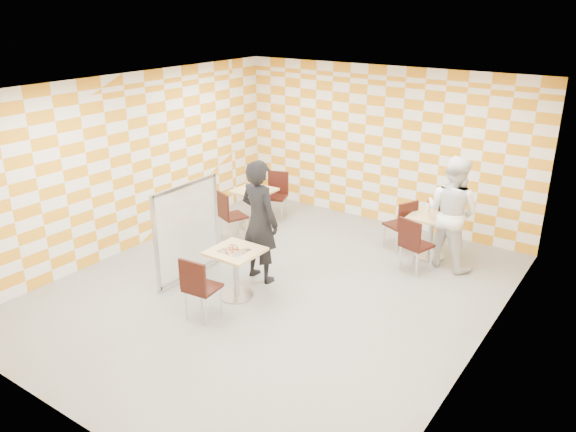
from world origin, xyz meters
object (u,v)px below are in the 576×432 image
at_px(chair_empty_far, 277,191).
at_px(man_white, 452,212).
at_px(partition, 187,231).
at_px(man_dark, 259,221).
at_px(main_table, 236,265).
at_px(chair_second_side, 403,222).
at_px(empty_table, 254,202).
at_px(sport_bottle, 428,207).
at_px(soda_bottle, 440,211).
at_px(chair_empty_near, 228,212).
at_px(chair_second_front, 413,241).
at_px(chair_main_front, 198,284).
at_px(second_table, 431,229).

distance_m(chair_empty_far, man_white, 3.63).
relative_size(partition, man_dark, 0.81).
xyz_separation_m(main_table, chair_second_side, (1.32, 2.89, 0.04)).
height_order(chair_second_side, partition, partition).
relative_size(main_table, chair_second_side, 0.81).
xyz_separation_m(empty_table, man_white, (3.64, 0.47, 0.42)).
bearing_deg(sport_bottle, soda_bottle, -23.66).
bearing_deg(chair_second_side, chair_empty_far, 177.75).
relative_size(chair_empty_near, sport_bottle, 4.62).
height_order(main_table, soda_bottle, soda_bottle).
height_order(main_table, chair_second_side, chair_second_side).
xyz_separation_m(chair_second_front, soda_bottle, (0.13, 0.74, 0.31)).
xyz_separation_m(main_table, chair_empty_far, (-1.43, 3.00, 0.04)).
xyz_separation_m(chair_main_front, chair_empty_near, (-1.44, 2.32, 0.00)).
relative_size(empty_table, chair_second_front, 0.81).
bearing_deg(empty_table, chair_second_side, 11.50).
relative_size(main_table, man_dark, 0.39).
bearing_deg(main_table, soda_bottle, 56.76).
height_order(empty_table, chair_main_front, chair_main_front).
relative_size(second_table, chair_main_front, 0.81).
bearing_deg(chair_empty_far, sport_bottle, 1.02).
relative_size(chair_second_front, chair_empty_near, 1.00).
distance_m(empty_table, soda_bottle, 3.47).
xyz_separation_m(chair_main_front, man_dark, (-0.07, 1.46, 0.42)).
height_order(partition, sport_bottle, partition).
relative_size(chair_empty_far, man_white, 0.50).
relative_size(empty_table, chair_second_side, 0.81).
bearing_deg(chair_second_front, main_table, -129.27).
xyz_separation_m(man_white, soda_bottle, (-0.24, 0.15, -0.07)).
bearing_deg(chair_empty_near, chair_second_side, 26.15).
height_order(second_table, chair_main_front, chair_main_front).
distance_m(second_table, sport_bottle, 0.38).
bearing_deg(chair_empty_near, man_white, 19.17).
distance_m(chair_main_front, man_white, 4.21).
bearing_deg(chair_empty_near, soda_bottle, 22.68).
relative_size(second_table, sport_bottle, 3.75).
height_order(second_table, chair_empty_far, chair_empty_far).
height_order(empty_table, partition, partition).
bearing_deg(empty_table, partition, -78.36).
xyz_separation_m(empty_table, chair_empty_far, (0.04, 0.68, 0.04)).
relative_size(chair_main_front, partition, 0.60).
bearing_deg(chair_empty_far, chair_main_front, -69.34).
height_order(sport_bottle, soda_bottle, soda_bottle).
bearing_deg(chair_second_front, chair_empty_near, -168.41).
xyz_separation_m(chair_empty_near, sport_bottle, (3.12, 1.52, 0.29)).
xyz_separation_m(chair_second_side, partition, (-2.33, -2.82, 0.25)).
bearing_deg(man_dark, sport_bottle, -118.20).
bearing_deg(man_white, chair_second_front, 70.41).
relative_size(chair_empty_far, soda_bottle, 4.02).
relative_size(main_table, chair_empty_far, 0.81).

